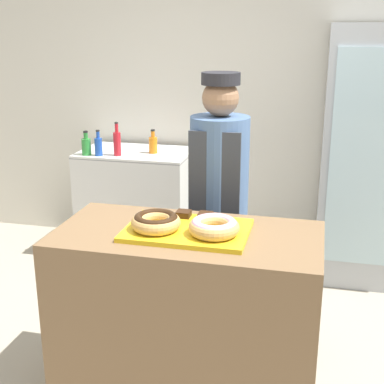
{
  "coord_description": "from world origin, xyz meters",
  "views": [
    {
      "loc": [
        0.6,
        -2.38,
        1.9
      ],
      "look_at": [
        0.0,
        0.1,
        1.11
      ],
      "focal_mm": 50.0,
      "sensor_mm": 36.0,
      "label": 1
    }
  ],
  "objects_px": {
    "brownie_back_right": "(205,216)",
    "bottle_orange": "(153,144)",
    "chest_freezer": "(137,202)",
    "bottle_blue": "(98,146)",
    "donut_chocolate_glaze": "(156,221)",
    "beverage_fridge": "(362,156)",
    "brownie_back_left": "(184,214)",
    "serving_tray": "(187,230)",
    "baker_person": "(219,201)",
    "bottle_green": "(86,146)",
    "donut_light_glaze": "(214,226)",
    "bottle_red": "(117,143)"
  },
  "relations": [
    {
      "from": "beverage_fridge",
      "to": "bottle_green",
      "type": "height_order",
      "value": "beverage_fridge"
    },
    {
      "from": "bottle_blue",
      "to": "donut_light_glaze",
      "type": "bearing_deg",
      "value": -51.34
    },
    {
      "from": "brownie_back_left",
      "to": "brownie_back_right",
      "type": "xyz_separation_m",
      "value": [
        0.12,
        0.0,
        0.0
      ]
    },
    {
      "from": "donut_chocolate_glaze",
      "to": "brownie_back_right",
      "type": "bearing_deg",
      "value": 45.42
    },
    {
      "from": "brownie_back_left",
      "to": "beverage_fridge",
      "type": "relative_size",
      "value": 0.04
    },
    {
      "from": "donut_light_glaze",
      "to": "baker_person",
      "type": "bearing_deg",
      "value": 99.02
    },
    {
      "from": "donut_light_glaze",
      "to": "brownie_back_right",
      "type": "distance_m",
      "value": 0.22
    },
    {
      "from": "chest_freezer",
      "to": "bottle_orange",
      "type": "height_order",
      "value": "bottle_orange"
    },
    {
      "from": "beverage_fridge",
      "to": "bottle_red",
      "type": "xyz_separation_m",
      "value": [
        -1.9,
        -0.17,
        0.04
      ]
    },
    {
      "from": "donut_chocolate_glaze",
      "to": "bottle_orange",
      "type": "height_order",
      "value": "bottle_orange"
    },
    {
      "from": "baker_person",
      "to": "bottle_green",
      "type": "relative_size",
      "value": 8.37
    },
    {
      "from": "brownie_back_right",
      "to": "donut_light_glaze",
      "type": "bearing_deg",
      "value": -67.34
    },
    {
      "from": "baker_person",
      "to": "bottle_green",
      "type": "xyz_separation_m",
      "value": [
        -1.26,
        0.85,
        0.1
      ]
    },
    {
      "from": "brownie_back_left",
      "to": "bottle_blue",
      "type": "distance_m",
      "value": 1.74
    },
    {
      "from": "donut_light_glaze",
      "to": "bottle_blue",
      "type": "height_order",
      "value": "bottle_blue"
    },
    {
      "from": "brownie_back_left",
      "to": "bottle_green",
      "type": "xyz_separation_m",
      "value": [
        -1.17,
        1.38,
        0.01
      ]
    },
    {
      "from": "brownie_back_right",
      "to": "bottle_blue",
      "type": "distance_m",
      "value": 1.81
    },
    {
      "from": "donut_chocolate_glaze",
      "to": "donut_light_glaze",
      "type": "bearing_deg",
      "value": 0.0
    },
    {
      "from": "brownie_back_left",
      "to": "brownie_back_right",
      "type": "distance_m",
      "value": 0.12
    },
    {
      "from": "brownie_back_right",
      "to": "bottle_red",
      "type": "xyz_separation_m",
      "value": [
        -1.03,
        1.42,
        0.04
      ]
    },
    {
      "from": "serving_tray",
      "to": "brownie_back_right",
      "type": "distance_m",
      "value": 0.17
    },
    {
      "from": "brownie_back_left",
      "to": "donut_chocolate_glaze",
      "type": "bearing_deg",
      "value": -112.66
    },
    {
      "from": "serving_tray",
      "to": "bottle_green",
      "type": "distance_m",
      "value": 1.96
    },
    {
      "from": "serving_tray",
      "to": "brownie_back_right",
      "type": "relative_size",
      "value": 8.41
    },
    {
      "from": "serving_tray",
      "to": "donut_chocolate_glaze",
      "type": "distance_m",
      "value": 0.16
    },
    {
      "from": "bottle_red",
      "to": "donut_chocolate_glaze",
      "type": "bearing_deg",
      "value": -62.85
    },
    {
      "from": "serving_tray",
      "to": "baker_person",
      "type": "distance_m",
      "value": 0.68
    },
    {
      "from": "bottle_green",
      "to": "bottle_blue",
      "type": "bearing_deg",
      "value": 0.61
    },
    {
      "from": "donut_light_glaze",
      "to": "brownie_back_left",
      "type": "bearing_deg",
      "value": 134.58
    },
    {
      "from": "donut_light_glaze",
      "to": "chest_freezer",
      "type": "bearing_deg",
      "value": 119.77
    },
    {
      "from": "chest_freezer",
      "to": "beverage_fridge",
      "type": "bearing_deg",
      "value": -0.21
    },
    {
      "from": "brownie_back_left",
      "to": "beverage_fridge",
      "type": "bearing_deg",
      "value": 58.22
    },
    {
      "from": "donut_chocolate_glaze",
      "to": "chest_freezer",
      "type": "distance_m",
      "value": 2.02
    },
    {
      "from": "donut_light_glaze",
      "to": "bottle_blue",
      "type": "relative_size",
      "value": 1.17
    },
    {
      "from": "donut_light_glaze",
      "to": "chest_freezer",
      "type": "distance_m",
      "value": 2.14
    },
    {
      "from": "chest_freezer",
      "to": "bottle_red",
      "type": "distance_m",
      "value": 0.59
    },
    {
      "from": "chest_freezer",
      "to": "bottle_blue",
      "type": "relative_size",
      "value": 4.43
    },
    {
      "from": "bottle_orange",
      "to": "bottle_red",
      "type": "height_order",
      "value": "bottle_red"
    },
    {
      "from": "serving_tray",
      "to": "bottle_orange",
      "type": "relative_size",
      "value": 3.09
    },
    {
      "from": "brownie_back_left",
      "to": "bottle_red",
      "type": "distance_m",
      "value": 1.69
    },
    {
      "from": "brownie_back_right",
      "to": "bottle_orange",
      "type": "bearing_deg",
      "value": 116.49
    },
    {
      "from": "beverage_fridge",
      "to": "chest_freezer",
      "type": "height_order",
      "value": "beverage_fridge"
    },
    {
      "from": "brownie_back_right",
      "to": "bottle_green",
      "type": "relative_size",
      "value": 0.36
    },
    {
      "from": "baker_person",
      "to": "bottle_green",
      "type": "distance_m",
      "value": 1.52
    },
    {
      "from": "serving_tray",
      "to": "bottle_orange",
      "type": "distance_m",
      "value": 1.87
    },
    {
      "from": "serving_tray",
      "to": "brownie_back_right",
      "type": "xyz_separation_m",
      "value": [
        0.06,
        0.15,
        0.03
      ]
    },
    {
      "from": "bottle_green",
      "to": "bottle_orange",
      "type": "bearing_deg",
      "value": 20.53
    },
    {
      "from": "brownie_back_left",
      "to": "baker_person",
      "type": "xyz_separation_m",
      "value": [
        0.09,
        0.52,
        -0.09
      ]
    },
    {
      "from": "serving_tray",
      "to": "bottle_red",
      "type": "distance_m",
      "value": 1.85
    },
    {
      "from": "donut_chocolate_glaze",
      "to": "brownie_back_left",
      "type": "distance_m",
      "value": 0.22
    }
  ]
}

